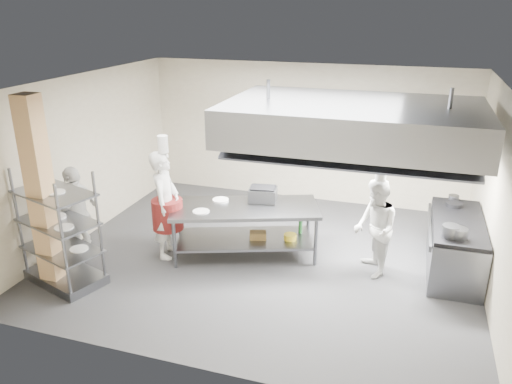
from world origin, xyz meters
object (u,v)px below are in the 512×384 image
(pass_rack, at_px, (59,228))
(chef_head, at_px, (165,205))
(cooking_range, at_px, (455,247))
(chef_line, at_px, (375,228))
(chef_plating, at_px, (78,214))
(griddle, at_px, (263,195))
(stockpot, at_px, (451,231))
(island, at_px, (245,231))

(pass_rack, height_order, chef_head, chef_head)
(cooking_range, xyz_separation_m, chef_line, (-1.27, -0.52, 0.39))
(chef_plating, height_order, griddle, chef_plating)
(chef_line, bearing_deg, chef_head, -104.46)
(cooking_range, relative_size, stockpot, 7.73)
(island, distance_m, stockpot, 3.34)
(cooking_range, bearing_deg, chef_line, -157.87)
(pass_rack, xyz_separation_m, stockpot, (5.72, 1.57, 0.06))
(chef_plating, relative_size, stockpot, 6.50)
(island, relative_size, chef_line, 1.55)
(griddle, bearing_deg, chef_plating, -162.80)
(island, relative_size, pass_rack, 1.34)
(pass_rack, bearing_deg, stockpot, 33.45)
(pass_rack, bearing_deg, chef_line, 38.74)
(chef_head, bearing_deg, chef_line, -93.16)
(chef_line, xyz_separation_m, griddle, (-1.97, 0.34, 0.22))
(cooking_range, relative_size, chef_plating, 1.19)
(island, xyz_separation_m, cooking_range, (3.46, 0.53, -0.04))
(pass_rack, bearing_deg, cooking_range, 39.05)
(chef_head, xyz_separation_m, stockpot, (4.58, 0.26, 0.04))
(cooking_range, distance_m, stockpot, 0.90)
(island, bearing_deg, cooking_range, -11.46)
(cooking_range, relative_size, chef_head, 1.06)
(chef_head, distance_m, chef_line, 3.50)
(island, height_order, cooking_range, island)
(pass_rack, relative_size, chef_line, 1.16)
(chef_line, bearing_deg, griddle, -121.16)
(chef_head, distance_m, stockpot, 4.59)
(pass_rack, xyz_separation_m, chef_plating, (-0.20, 0.71, -0.09))
(chef_head, distance_m, chef_plating, 1.47)
(island, relative_size, chef_head, 1.32)
(island, bearing_deg, chef_line, -19.83)
(island, bearing_deg, chef_plating, -178.93)
(stockpot, bearing_deg, chef_line, 171.41)
(chef_line, distance_m, griddle, 2.01)
(chef_head, height_order, stockpot, chef_head)
(cooking_range, distance_m, chef_head, 4.86)
(cooking_range, xyz_separation_m, chef_plating, (-6.08, -1.54, 0.42))
(chef_line, height_order, stockpot, chef_line)
(island, relative_size, griddle, 5.27)
(pass_rack, relative_size, griddle, 3.92)
(cooking_range, xyz_separation_m, stockpot, (-0.16, -0.68, 0.57))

